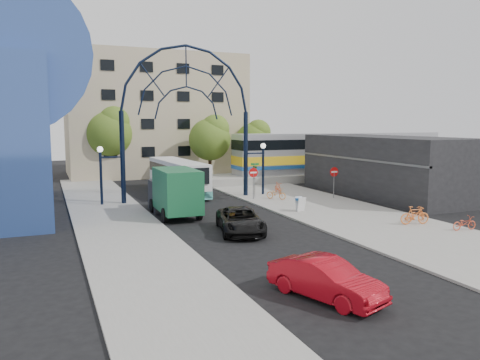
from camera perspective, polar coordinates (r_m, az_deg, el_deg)
name	(u,v)px	position (r m, az deg, el deg)	size (l,w,h in m)	color
ground	(264,241)	(24.57, 2.94, -7.47)	(120.00, 120.00, 0.00)	black
sidewalk_east	(347,215)	(31.93, 12.87, -4.14)	(8.00, 56.00, 0.12)	gray
plaza_west	(119,227)	(28.37, -14.48, -5.59)	(5.00, 50.00, 0.12)	gray
gateway_arch	(186,91)	(36.99, -6.55, 10.71)	(13.64, 0.44, 12.10)	black
stop_sign	(253,175)	(36.93, 1.64, 0.56)	(0.80, 0.07, 2.50)	slate
do_not_enter_sign	(334,175)	(38.21, 11.39, 0.62)	(0.76, 0.07, 2.48)	slate
street_name_sign	(255,173)	(37.63, 1.82, 0.89)	(0.70, 0.70, 2.80)	slate
sandwich_board	(300,202)	(32.16, 7.36, -2.71)	(0.55, 0.61, 0.99)	white
commercial_block_east	(384,166)	(41.16, 17.19, 1.63)	(6.00, 16.00, 5.00)	black
apartment_block	(154,115)	(57.75, -10.45, 7.76)	(20.00, 12.10, 14.00)	#C6B989
train_platform	(341,174)	(53.28, 12.17, 0.67)	(32.00, 5.00, 0.80)	gray
train_car	(341,152)	(53.07, 12.24, 3.36)	(25.10, 3.05, 4.20)	#B7B7BC
tree_north_a	(211,137)	(50.16, -3.54, 5.25)	(4.48, 4.48, 7.00)	#382314
tree_north_b	(110,131)	(51.78, -15.60, 5.79)	(5.12, 5.12, 8.00)	#382314
tree_north_c	(254,139)	(54.26, 1.78, 5.04)	(4.16, 4.16, 6.50)	#382314
city_bus	(178,176)	(40.86, -7.59, 0.44)	(2.84, 10.60, 2.88)	silver
green_truck	(174,192)	(31.18, -8.05, -1.46)	(2.52, 6.33, 3.18)	black
black_suv	(240,220)	(26.27, 0.03, -4.95)	(2.30, 5.00, 1.39)	black
red_sedan	(326,279)	(16.95, 10.39, -11.79)	(1.50, 4.31, 1.42)	#A00915
bike_near_a	(276,194)	(37.07, 4.44, -1.67)	(0.58, 1.67, 0.88)	orange
bike_near_b	(278,188)	(40.27, 4.63, -0.95)	(0.43, 1.53, 0.92)	#E1582D
bike_far_a	(416,215)	(30.70, 20.62, -3.99)	(0.53, 1.52, 0.80)	orange
bike_far_b	(415,215)	(29.70, 20.53, -4.05)	(0.52, 1.82, 1.10)	orange
bike_far_c	(464,223)	(29.28, 25.67, -4.76)	(0.53, 1.51, 0.80)	#D44A2A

